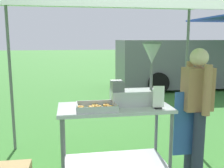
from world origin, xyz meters
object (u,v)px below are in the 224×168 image
(vendor, at_px, (196,106))
(van_grey, at_px, (197,63))
(donut_tray, at_px, (96,108))
(donut_cart, at_px, (115,128))
(menu_sign, at_px, (159,99))
(donut_fryer, at_px, (138,83))
(stall_canopy, at_px, (113,0))

(vendor, relative_size, van_grey, 0.28)
(donut_tray, height_order, van_grey, van_grey)
(donut_cart, xyz_separation_m, vendor, (0.99, -0.12, 0.26))
(vendor, bearing_deg, donut_cart, 172.84)
(menu_sign, bearing_deg, vendor, 7.33)
(donut_tray, distance_m, donut_fryer, 0.61)
(stall_canopy, xyz_separation_m, van_grey, (4.03, 5.59, -1.28))
(stall_canopy, distance_m, donut_fryer, 1.02)
(donut_tray, bearing_deg, donut_cart, 24.06)
(donut_tray, bearing_deg, menu_sign, -6.81)
(donut_cart, relative_size, donut_tray, 2.91)
(donut_cart, distance_m, van_grey, 6.97)
(stall_canopy, bearing_deg, donut_tray, -138.88)
(donut_tray, relative_size, vendor, 0.29)
(van_grey, bearing_deg, donut_tray, -126.34)
(donut_fryer, bearing_deg, donut_cart, -168.31)
(donut_cart, xyz_separation_m, donut_fryer, (0.30, 0.06, 0.54))
(donut_tray, bearing_deg, stall_canopy, 41.12)
(donut_fryer, bearing_deg, donut_tray, -162.71)
(donut_tray, xyz_separation_m, van_grey, (4.26, 5.79, -0.06))
(stall_canopy, xyz_separation_m, vendor, (0.99, -0.22, -1.25))
(stall_canopy, bearing_deg, vendor, -12.72)
(donut_fryer, bearing_deg, vendor, -15.19)
(donut_tray, relative_size, donut_fryer, 0.60)
(donut_cart, bearing_deg, donut_fryer, 11.69)
(donut_cart, distance_m, donut_tray, 0.38)
(stall_canopy, xyz_separation_m, donut_tray, (-0.23, -0.20, -1.22))
(stall_canopy, distance_m, vendor, 1.61)
(stall_canopy, distance_m, donut_tray, 1.26)
(donut_cart, bearing_deg, van_grey, 54.69)
(stall_canopy, distance_m, van_grey, 7.00)
(van_grey, bearing_deg, stall_canopy, -125.78)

